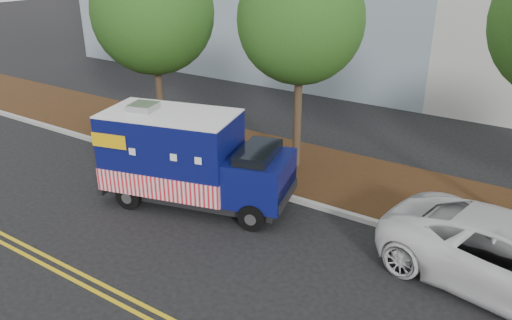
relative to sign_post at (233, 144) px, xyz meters
The scene contains 9 objects.
ground 2.39m from the sign_post, 56.02° to the right, with size 120.00×120.00×0.00m, color black.
curb 1.64m from the sign_post, 15.11° to the right, with size 120.00×0.18×0.15m, color #9E9E99.
mulch_strip 2.41m from the sign_post, 57.17° to the left, with size 120.00×4.00×0.15m, color black.
centerline_near 6.38m from the sign_post, 79.39° to the right, with size 120.00×0.10×0.01m, color gold.
centerline_far 6.62m from the sign_post, 79.80° to the right, with size 120.00×0.10×0.01m, color gold.
tree_a 6.19m from the sign_post, 159.92° to the left, with size 4.50×4.50×7.01m.
tree_b 4.33m from the sign_post, 53.06° to the left, with size 3.90×3.90×6.88m.
sign_post is the anchor object (origin of this frame).
food_truck 2.04m from the sign_post, 93.68° to the right, with size 5.82×3.31×2.90m.
Camera 1 is at (7.59, -10.21, 7.00)m, focal length 35.00 mm.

